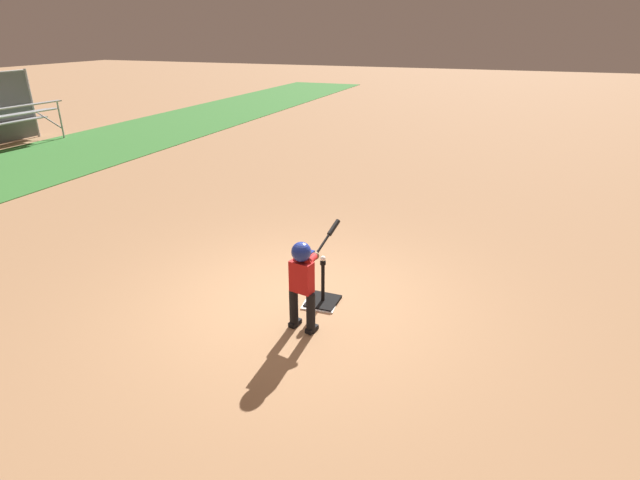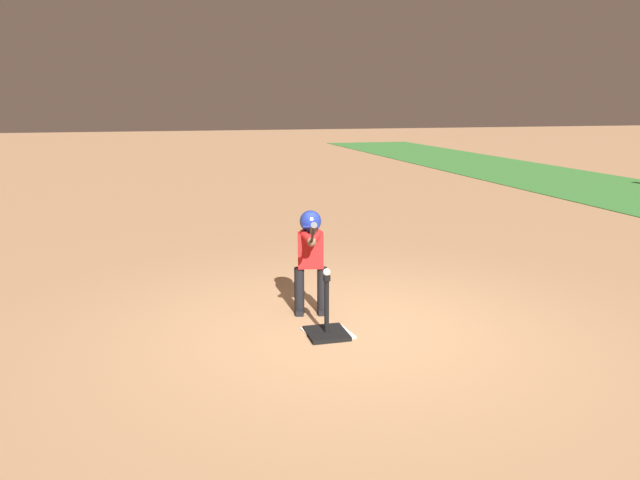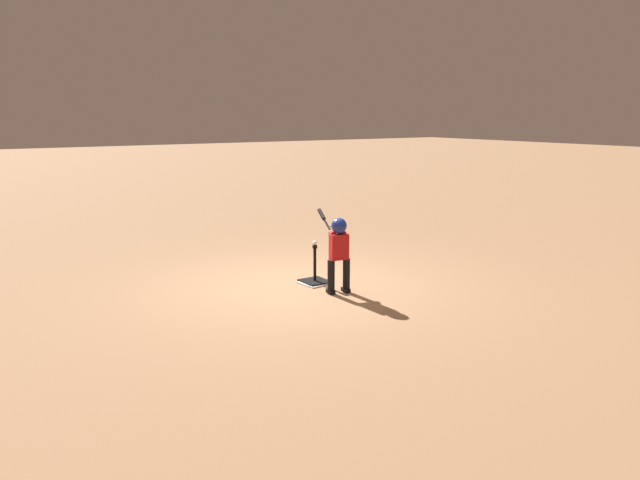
% 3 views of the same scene
% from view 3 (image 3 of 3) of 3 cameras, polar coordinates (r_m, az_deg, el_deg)
% --- Properties ---
extents(ground_plane, '(90.00, 90.00, 0.00)m').
position_cam_3_polar(ground_plane, '(9.97, -1.70, -4.26)').
color(ground_plane, '#99704C').
extents(home_plate, '(0.49, 0.49, 0.02)m').
position_cam_3_polar(home_plate, '(10.13, -0.47, -3.94)').
color(home_plate, white).
rests_on(home_plate, ground_plane).
extents(batting_tee, '(0.45, 0.40, 0.63)m').
position_cam_3_polar(batting_tee, '(10.15, -0.47, -3.50)').
color(batting_tee, black).
rests_on(batting_tee, ground_plane).
extents(batter_child, '(0.95, 0.39, 1.20)m').
position_cam_3_polar(batter_child, '(9.46, 1.66, -0.48)').
color(batter_child, black).
rests_on(batter_child, ground_plane).
extents(baseball, '(0.07, 0.07, 0.07)m').
position_cam_3_polar(baseball, '(10.01, -0.48, -0.27)').
color(baseball, white).
rests_on(baseball, batting_tee).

